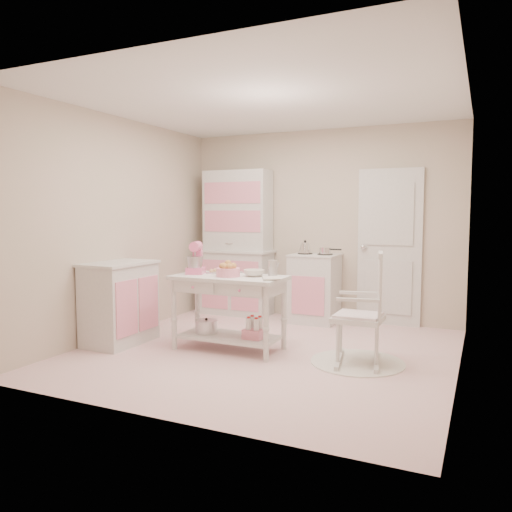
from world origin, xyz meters
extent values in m
plane|color=pink|center=(0.00, 0.00, 0.00)|extent=(3.80, 3.80, 0.00)
cube|color=white|center=(0.00, 0.00, 2.60)|extent=(3.80, 3.80, 0.04)
cube|color=#B8AF96|center=(0.00, 1.90, 1.30)|extent=(3.80, 0.04, 2.60)
cube|color=#B8AF96|center=(0.00, -1.90, 1.30)|extent=(3.80, 0.04, 2.60)
cube|color=#B8AF96|center=(-1.90, 0.00, 1.30)|extent=(0.04, 3.80, 2.60)
cube|color=#B8AF96|center=(1.90, 0.00, 1.30)|extent=(0.04, 3.80, 2.60)
cube|color=silver|center=(0.95, 1.87, 1.02)|extent=(0.82, 0.05, 2.04)
cube|color=silver|center=(-1.18, 1.66, 1.04)|extent=(1.06, 0.50, 2.08)
cube|color=silver|center=(0.02, 1.61, 0.46)|extent=(0.62, 0.57, 0.92)
cube|color=silver|center=(-1.63, -0.36, 0.46)|extent=(0.54, 0.84, 0.92)
cylinder|color=white|center=(0.98, 0.02, 0.01)|extent=(0.92, 0.92, 0.01)
cube|color=silver|center=(0.98, 0.02, 0.55)|extent=(0.61, 0.80, 1.10)
cube|color=silver|center=(-0.39, -0.08, 0.40)|extent=(1.20, 0.60, 0.80)
cube|color=pink|center=(-0.81, -0.06, 0.97)|extent=(0.28, 0.33, 0.34)
cube|color=silver|center=(-0.54, 0.10, 0.81)|extent=(0.34, 0.24, 0.02)
cylinder|color=pink|center=(-0.37, -0.13, 0.85)|extent=(0.25, 0.25, 0.09)
imported|color=silver|center=(-0.13, 0.00, 0.84)|extent=(0.22, 0.22, 0.07)
cylinder|color=silver|center=(0.05, 0.08, 0.89)|extent=(0.10, 0.10, 0.17)
imported|color=silver|center=(0.06, -0.20, 0.81)|extent=(0.26, 0.28, 0.02)
camera|label=1|loc=(2.08, -4.75, 1.47)|focal=35.00mm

